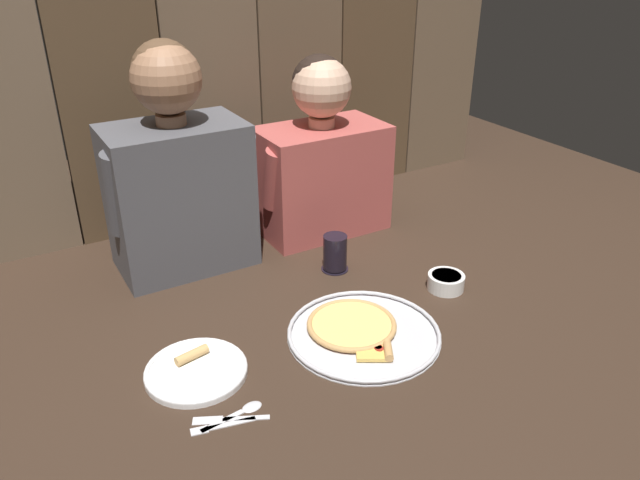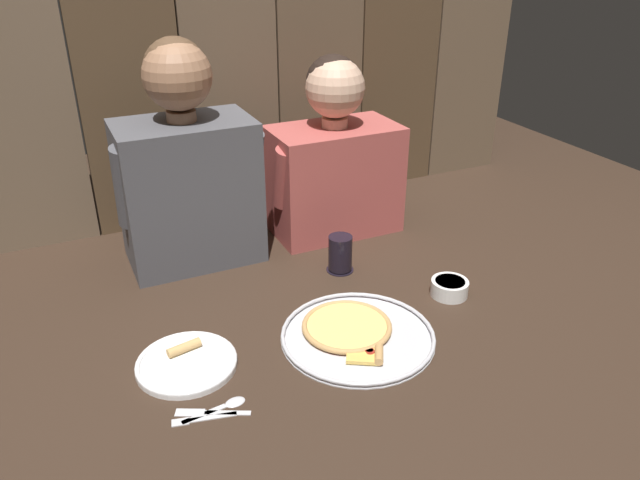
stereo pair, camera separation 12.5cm
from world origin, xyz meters
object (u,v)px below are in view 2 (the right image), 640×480
(pizza_tray, at_px, (354,333))
(dipping_bowl, at_px, (450,287))
(dinner_plate, at_px, (187,363))
(diner_left, at_px, (187,167))
(diner_right, at_px, (334,158))
(drinking_glass, at_px, (340,254))

(pizza_tray, distance_m, dipping_bowl, 0.32)
(dinner_plate, xyz_separation_m, dipping_bowl, (0.72, -0.00, 0.01))
(pizza_tray, relative_size, dinner_plate, 1.63)
(diner_left, xyz_separation_m, diner_right, (0.46, 0.00, -0.04))
(drinking_glass, bearing_deg, dipping_bowl, -49.83)
(drinking_glass, height_order, dipping_bowl, drinking_glass)
(dinner_plate, height_order, dipping_bowl, dipping_bowl)
(drinking_glass, bearing_deg, diner_left, 144.30)
(dipping_bowl, height_order, diner_right, diner_right)
(dinner_plate, height_order, diner_left, diner_left)
(drinking_glass, bearing_deg, diner_right, 67.53)
(drinking_glass, relative_size, diner_left, 0.17)
(drinking_glass, height_order, diner_right, diner_right)
(pizza_tray, xyz_separation_m, dipping_bowl, (0.32, 0.06, 0.01))
(diner_right, bearing_deg, dipping_bowl, -78.67)
(dipping_bowl, bearing_deg, drinking_glass, 130.17)
(pizza_tray, height_order, diner_right, diner_right)
(dinner_plate, relative_size, diner_left, 0.36)
(dinner_plate, bearing_deg, diner_right, 38.95)
(diner_left, bearing_deg, dipping_bowl, -41.65)
(pizza_tray, bearing_deg, dinner_plate, 171.38)
(dinner_plate, distance_m, dipping_bowl, 0.72)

